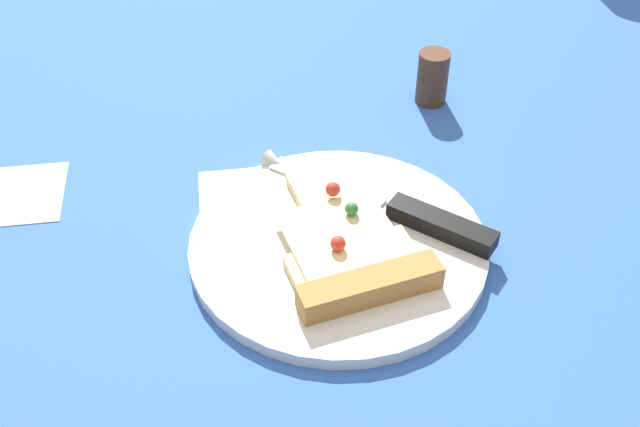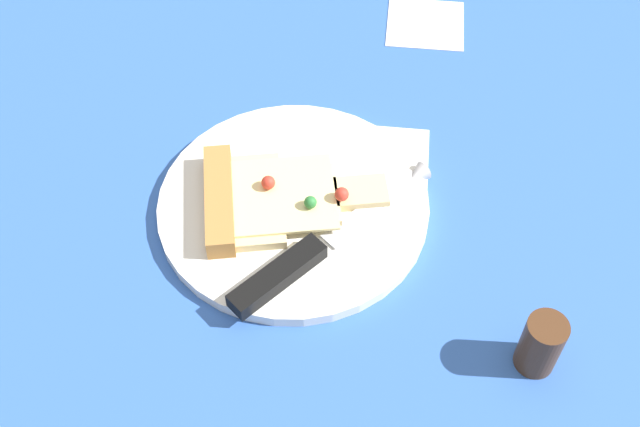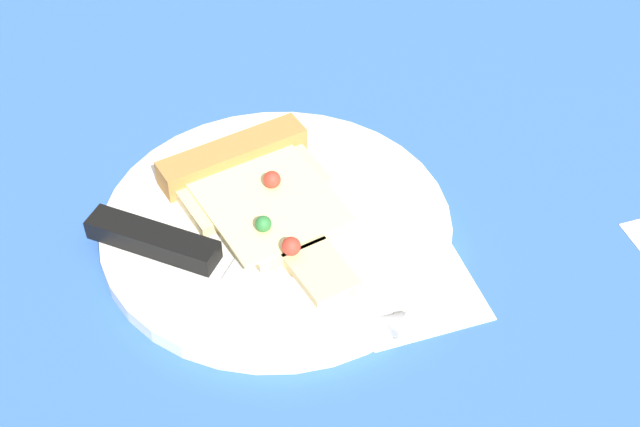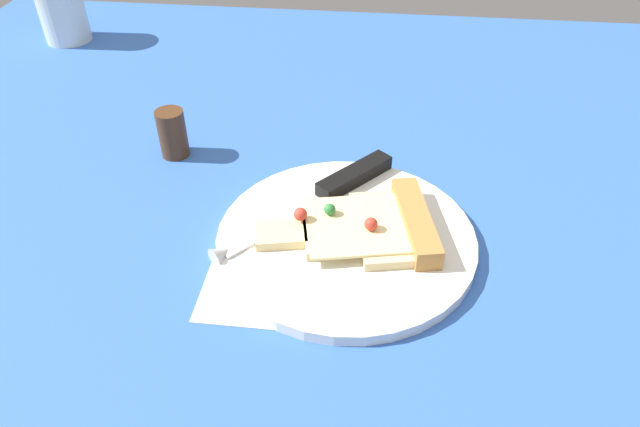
{
  "view_description": "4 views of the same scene",
  "coord_description": "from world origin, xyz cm",
  "px_view_note": "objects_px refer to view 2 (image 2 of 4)",
  "views": [
    {
      "loc": [
        0.24,
        45.85,
        47.57
      ],
      "look_at": [
        -6.83,
        -3.18,
        3.89
      ],
      "focal_mm": 43.28,
      "sensor_mm": 36.0,
      "label": 1
    },
    {
      "loc": [
        -55.91,
        -10.16,
        61.35
      ],
      "look_at": [
        -11.32,
        -5.28,
        3.25
      ],
      "focal_mm": 44.93,
      "sensor_mm": 36.0,
      "label": 2
    },
    {
      "loc": [
        -20.97,
        -49.88,
        49.98
      ],
      "look_at": [
        -5.46,
        -3.35,
        1.92
      ],
      "focal_mm": 52.18,
      "sensor_mm": 36.0,
      "label": 3
    },
    {
      "loc": [
        35.06,
        -0.29,
        39.54
      ],
      "look_at": [
        -8.74,
        -5.37,
        3.55
      ],
      "focal_mm": 32.32,
      "sensor_mm": 36.0,
      "label": 4
    }
  ],
  "objects_px": {
    "pizza_slice": "(266,198)",
    "knife": "(316,249)",
    "plate": "(294,205)",
    "pepper_shaker": "(541,344)"
  },
  "relations": [
    {
      "from": "pizza_slice",
      "to": "knife",
      "type": "relative_size",
      "value": 0.96
    },
    {
      "from": "plate",
      "to": "pepper_shaker",
      "type": "xyz_separation_m",
      "value": [
        -0.14,
        -0.22,
        0.02
      ]
    },
    {
      "from": "knife",
      "to": "plate",
      "type": "bearing_deg",
      "value": 157.58
    },
    {
      "from": "pepper_shaker",
      "to": "knife",
      "type": "bearing_deg",
      "value": 66.84
    },
    {
      "from": "pizza_slice",
      "to": "pepper_shaker",
      "type": "xyz_separation_m",
      "value": [
        -0.13,
        -0.25,
        0.01
      ]
    },
    {
      "from": "plate",
      "to": "pizza_slice",
      "type": "xyz_separation_m",
      "value": [
        -0.01,
        0.02,
        0.01
      ]
    },
    {
      "from": "pizza_slice",
      "to": "knife",
      "type": "bearing_deg",
      "value": 33.79
    },
    {
      "from": "pizza_slice",
      "to": "knife",
      "type": "xyz_separation_m",
      "value": [
        -0.05,
        -0.05,
        -0.0
      ]
    },
    {
      "from": "plate",
      "to": "pizza_slice",
      "type": "height_order",
      "value": "pizza_slice"
    },
    {
      "from": "plate",
      "to": "knife",
      "type": "bearing_deg",
      "value": -153.62
    }
  ]
}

